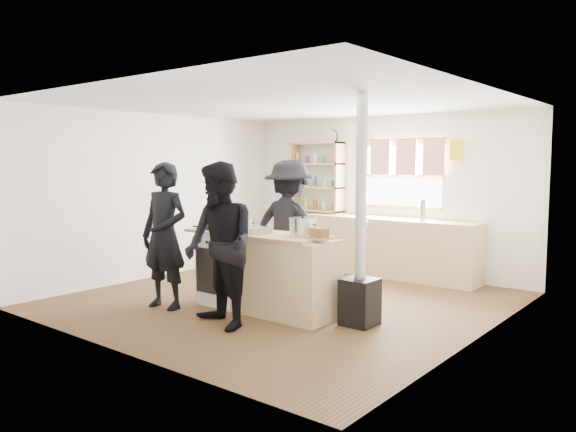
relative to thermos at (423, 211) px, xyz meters
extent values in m
cube|color=brown|center=(-0.83, -2.22, -1.05)|extent=(5.00, 5.00, 0.01)
cube|color=#D3B27F|center=(-0.83, 0.00, -0.59)|extent=(3.40, 0.55, 0.90)
cube|color=tan|center=(-2.03, 0.12, -0.11)|extent=(1.00, 0.28, 0.03)
cube|color=tan|center=(-2.03, 0.12, 0.29)|extent=(1.00, 0.28, 0.03)
cube|color=tan|center=(-2.03, 0.12, 0.69)|extent=(1.00, 0.28, 0.03)
cube|color=tan|center=(-2.03, 0.12, 1.04)|extent=(1.00, 0.28, 0.03)
cube|color=tan|center=(-2.51, 0.12, 0.46)|extent=(0.04, 0.28, 1.20)
cube|color=tan|center=(-1.55, 0.12, 0.46)|extent=(0.04, 0.28, 1.20)
cylinder|color=silver|center=(0.00, 0.00, 0.00)|extent=(0.10, 0.10, 0.29)
cube|color=white|center=(-1.28, -2.77, -0.59)|extent=(0.60, 0.60, 0.90)
cube|color=#D2B17E|center=(-0.38, -2.77, -0.59)|extent=(1.20, 0.60, 0.90)
cube|color=tan|center=(-0.83, -2.77, -0.13)|extent=(1.84, 0.64, 0.03)
cylinder|color=black|center=(-1.45, -2.84, -0.09)|extent=(0.34, 0.34, 0.05)
cylinder|color=#2E6121|center=(-1.45, -2.84, -0.07)|extent=(0.24, 0.24, 0.02)
cube|color=silver|center=(-0.77, -2.83, -0.08)|extent=(0.39, 0.34, 0.07)
cube|color=brown|center=(-0.77, -2.83, -0.06)|extent=(0.33, 0.29, 0.02)
cylinder|color=silver|center=(-1.08, -2.68, -0.05)|extent=(0.20, 0.20, 0.14)
cylinder|color=silver|center=(-1.08, -2.68, 0.03)|extent=(0.20, 0.20, 0.01)
sphere|color=black|center=(-1.08, -2.68, 0.04)|extent=(0.03, 0.03, 0.03)
cylinder|color=#BBBBBE|center=(-0.22, -2.66, -0.02)|extent=(0.30, 0.30, 0.19)
cylinder|color=#BBBBBE|center=(-0.22, -2.66, 0.08)|extent=(0.31, 0.31, 0.01)
sphere|color=black|center=(-0.22, -2.66, 0.10)|extent=(0.03, 0.03, 0.03)
cube|color=tan|center=(0.10, -2.78, -0.10)|extent=(0.33, 0.27, 0.02)
cube|color=olive|center=(0.10, -2.78, -0.04)|extent=(0.24, 0.17, 0.10)
cube|color=black|center=(0.49, -2.57, -0.79)|extent=(0.35, 0.35, 0.51)
cylinder|color=#ADADB2|center=(0.49, -2.57, 0.46)|extent=(0.12, 0.12, 1.99)
imported|color=black|center=(-1.74, -3.41, -0.16)|extent=(0.70, 0.52, 1.76)
imported|color=black|center=(-0.62, -3.58, -0.16)|extent=(1.02, 0.89, 1.78)
imported|color=black|center=(-1.04, -1.87, -0.15)|extent=(1.22, 0.78, 1.79)
camera|label=1|loc=(3.61, -7.71, 0.72)|focal=35.00mm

